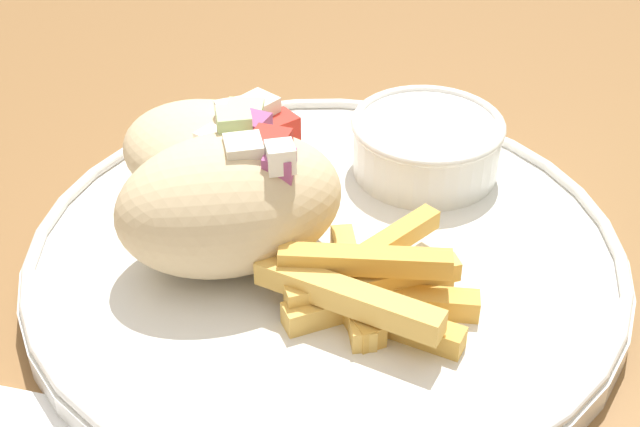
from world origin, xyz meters
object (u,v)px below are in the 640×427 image
fries_pile (363,287)px  sauce_ramekin (427,142)px  pita_sandwich_near (231,201)px  pita_sandwich_far (216,153)px  plate (320,254)px

fries_pile → sauce_ramekin: 0.12m
pita_sandwich_near → pita_sandwich_far: size_ratio=1.14×
sauce_ramekin → pita_sandwich_near: bearing=-115.5°
fries_pile → sauce_ramekin: sauce_ramekin is taller
plate → fries_pile: fries_pile is taller
plate → pita_sandwich_near: (-0.03, -0.03, 0.04)m
plate → fries_pile: (0.04, -0.03, 0.01)m
pita_sandwich_far → pita_sandwich_near: bearing=-44.5°
pita_sandwich_near → sauce_ramekin: bearing=18.5°
sauce_ramekin → fries_pile: bearing=-82.7°
plate → pita_sandwich_far: bearing=164.7°
pita_sandwich_near → pita_sandwich_far: pita_sandwich_near is taller
pita_sandwich_far → sauce_ramekin: bearing=42.6°
pita_sandwich_near → fries_pile: pita_sandwich_near is taller
fries_pile → plate: bearing=141.2°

